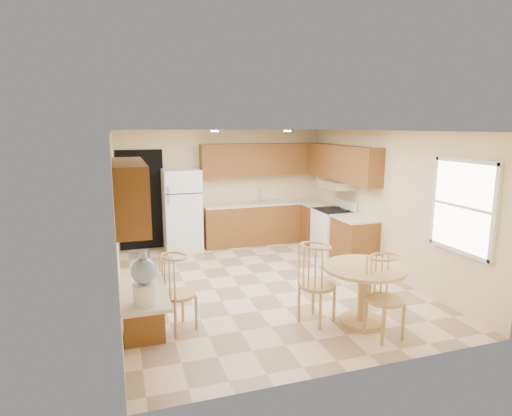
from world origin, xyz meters
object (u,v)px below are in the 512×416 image
object	(u,v)px
refrigerator	(182,210)
chair_table_a	(321,278)
dining_table	(364,286)
water_crock	(145,280)
chair_desk	(179,287)
stove	(333,231)
chair_table_b	(390,292)

from	to	relation	value
refrigerator	chair_table_a	xyz separation A→B (m)	(1.17, -4.05, -0.20)
dining_table	water_crock	world-z (taller)	water_crock
dining_table	chair_desk	xyz separation A→B (m)	(-2.32, 0.51, 0.08)
stove	water_crock	world-z (taller)	water_crock
chair_desk	water_crock	xyz separation A→B (m)	(-0.45, -0.78, 0.42)
stove	dining_table	size ratio (longest dim) A/B	1.02
refrigerator	chair_table_a	size ratio (longest dim) A/B	1.60
chair_desk	refrigerator	bearing A→B (deg)	145.81
water_crock	refrigerator	bearing A→B (deg)	76.79
dining_table	chair_table_b	xyz separation A→B (m)	(0.05, -0.49, 0.10)
dining_table	water_crock	bearing A→B (deg)	-174.40
stove	chair_table_a	size ratio (longest dim) A/B	1.03
stove	chair_table_b	world-z (taller)	stove
chair_table_a	chair_table_b	distance (m)	0.88
chair_table_b	chair_desk	xyz separation A→B (m)	(-2.37, 1.00, -0.02)
dining_table	chair_desk	distance (m)	2.38
refrigerator	stove	xyz separation A→B (m)	(2.88, -1.22, -0.38)
stove	chair_table_a	distance (m)	3.31
chair_desk	dining_table	bearing A→B (deg)	52.66
water_crock	dining_table	bearing A→B (deg)	5.60
chair_desk	stove	bearing A→B (deg)	100.48
stove	chair_desk	bearing A→B (deg)	-144.55
dining_table	chair_table_b	bearing A→B (deg)	-84.23
chair_table_a	chair_table_b	world-z (taller)	chair_table_a
stove	dining_table	world-z (taller)	stove
dining_table	chair_table_a	distance (m)	0.58
chair_table_a	chair_desk	xyz separation A→B (m)	(-1.77, 0.36, -0.05)
dining_table	chair_table_b	world-z (taller)	chair_table_b
stove	dining_table	bearing A→B (deg)	-111.18
refrigerator	water_crock	bearing A→B (deg)	-103.21
chair_table_b	water_crock	bearing A→B (deg)	-12.12
dining_table	chair_table_b	distance (m)	0.51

